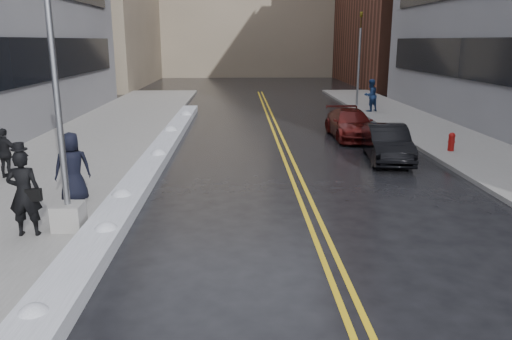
{
  "coord_description": "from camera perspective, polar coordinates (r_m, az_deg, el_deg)",
  "views": [
    {
      "loc": [
        0.64,
        -8.98,
        4.38
      ],
      "look_at": [
        1.05,
        2.83,
        1.3
      ],
      "focal_mm": 35.0,
      "sensor_mm": 36.0,
      "label": 1
    }
  ],
  "objects": [
    {
      "name": "car_black",
      "position": [
        19.21,
        14.77,
        2.98
      ],
      "size": [
        1.85,
        4.17,
        1.33
      ],
      "primitive_type": "imported",
      "rotation": [
        0.0,
        0.0,
        -0.11
      ],
      "color": "black",
      "rests_on": "ground"
    },
    {
      "name": "ground",
      "position": [
        10.01,
        -5.55,
        -11.41
      ],
      "size": [
        160.0,
        160.0,
        0.0
      ],
      "primitive_type": "plane",
      "color": "black",
      "rests_on": "ground"
    },
    {
      "name": "fire_hydrant",
      "position": [
        21.09,
        21.44,
        3.12
      ],
      "size": [
        0.26,
        0.26,
        0.73
      ],
      "color": "maroon",
      "rests_on": "sidewalk_east"
    },
    {
      "name": "pedestrian_d",
      "position": [
        17.52,
        -26.71,
        1.71
      ],
      "size": [
        1.0,
        0.62,
        1.58
      ],
      "primitive_type": "imported",
      "rotation": [
        0.0,
        0.0,
        2.87
      ],
      "color": "black",
      "rests_on": "sidewalk_west"
    },
    {
      "name": "traffic_signal",
      "position": [
        33.92,
        11.71,
        12.66
      ],
      "size": [
        0.16,
        0.2,
        6.0
      ],
      "color": "gray",
      "rests_on": "sidewalk_east"
    },
    {
      "name": "pedestrian_fedora",
      "position": [
        12.09,
        -24.96,
        -2.43
      ],
      "size": [
        0.74,
        0.52,
        1.95
      ],
      "primitive_type": "imported",
      "rotation": [
        0.0,
        0.0,
        3.22
      ],
      "color": "black",
      "rests_on": "sidewalk_west"
    },
    {
      "name": "sidewalk_east",
      "position": [
        21.6,
        23.77,
        1.86
      ],
      "size": [
        4.0,
        50.0,
        0.15
      ],
      "primitive_type": "cube",
      "color": "gray",
      "rests_on": "ground"
    },
    {
      "name": "lane_line_right",
      "position": [
        19.58,
        3.96,
        1.66
      ],
      "size": [
        0.12,
        50.0,
        0.01
      ],
      "primitive_type": "cube",
      "color": "gold",
      "rests_on": "ground"
    },
    {
      "name": "pedestrian_east",
      "position": [
        31.55,
        12.96,
        8.32
      ],
      "size": [
        1.19,
        1.11,
        1.95
      ],
      "primitive_type": "imported",
      "rotation": [
        0.0,
        0.0,
        3.65
      ],
      "color": "navy",
      "rests_on": "sidewalk_east"
    },
    {
      "name": "sidewalk_west",
      "position": [
        20.48,
        -20.11,
        1.57
      ],
      "size": [
        5.5,
        50.0,
        0.15
      ],
      "primitive_type": "cube",
      "color": "gray",
      "rests_on": "ground"
    },
    {
      "name": "lane_line_left",
      "position": [
        19.55,
        3.09,
        1.65
      ],
      "size": [
        0.12,
        50.0,
        0.01
      ],
      "primitive_type": "cube",
      "color": "gold",
      "rests_on": "ground"
    },
    {
      "name": "snow_ridge",
      "position": [
        17.77,
        -11.94,
        0.58
      ],
      "size": [
        0.9,
        30.0,
        0.34
      ],
      "primitive_type": "cube",
      "color": "silver",
      "rests_on": "ground"
    },
    {
      "name": "car_maroon",
      "position": [
        23.45,
        10.76,
        5.19
      ],
      "size": [
        1.87,
        4.47,
        1.29
      ],
      "primitive_type": "imported",
      "rotation": [
        0.0,
        0.0,
        0.02
      ],
      "color": "#480D0B",
      "rests_on": "ground"
    },
    {
      "name": "pedestrian_c",
      "position": [
        14.16,
        -20.25,
        0.29
      ],
      "size": [
        1.09,
        0.92,
        1.9
      ],
      "primitive_type": "imported",
      "rotation": [
        0.0,
        0.0,
        3.55
      ],
      "color": "black",
      "rests_on": "sidewalk_west"
    },
    {
      "name": "lamppost",
      "position": [
        11.81,
        -21.51,
        4.6
      ],
      "size": [
        0.65,
        0.65,
        7.62
      ],
      "color": "gray",
      "rests_on": "sidewalk_west"
    }
  ]
}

